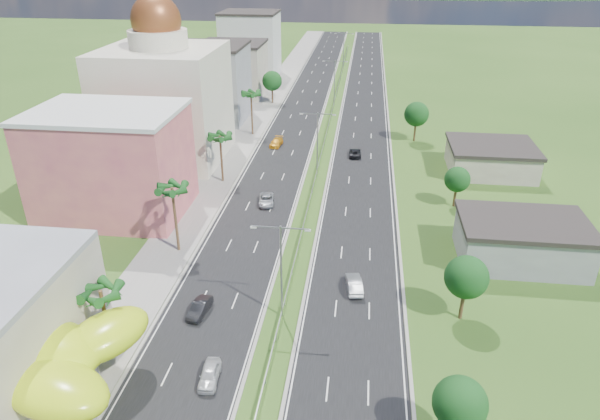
% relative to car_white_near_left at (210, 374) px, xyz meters
% --- Properties ---
extents(ground, '(500.00, 500.00, 0.00)m').
position_rel_car_white_near_left_xyz_m(ground, '(5.11, 0.25, -0.74)').
color(ground, '#2D5119').
rests_on(ground, ground).
extents(road_left, '(11.00, 260.00, 0.04)m').
position_rel_car_white_near_left_xyz_m(road_left, '(-2.39, 90.25, -0.72)').
color(road_left, black).
rests_on(road_left, ground).
extents(road_right, '(11.00, 260.00, 0.04)m').
position_rel_car_white_near_left_xyz_m(road_right, '(12.61, 90.25, -0.72)').
color(road_right, black).
rests_on(road_right, ground).
extents(sidewalk_left, '(7.00, 260.00, 0.12)m').
position_rel_car_white_near_left_xyz_m(sidewalk_left, '(-11.89, 90.25, -0.68)').
color(sidewalk_left, gray).
rests_on(sidewalk_left, ground).
extents(median_guardrail, '(0.10, 216.06, 0.76)m').
position_rel_car_white_near_left_xyz_m(median_guardrail, '(5.11, 72.24, -0.12)').
color(median_guardrail, gray).
rests_on(median_guardrail, ground).
extents(streetlight_median_b, '(6.04, 0.25, 11.00)m').
position_rel_car_white_near_left_xyz_m(streetlight_median_b, '(5.11, 10.25, 6.01)').
color(streetlight_median_b, gray).
rests_on(streetlight_median_b, ground).
extents(streetlight_median_c, '(6.04, 0.25, 11.00)m').
position_rel_car_white_near_left_xyz_m(streetlight_median_c, '(5.11, 50.25, 6.01)').
color(streetlight_median_c, gray).
rests_on(streetlight_median_c, ground).
extents(streetlight_median_d, '(6.04, 0.25, 11.00)m').
position_rel_car_white_near_left_xyz_m(streetlight_median_d, '(5.11, 95.25, 6.01)').
color(streetlight_median_d, gray).
rests_on(streetlight_median_d, ground).
extents(streetlight_median_e, '(6.04, 0.25, 11.00)m').
position_rel_car_white_near_left_xyz_m(streetlight_median_e, '(5.11, 140.25, 6.01)').
color(streetlight_median_e, gray).
rests_on(streetlight_median_e, ground).
extents(lime_canopy, '(18.00, 15.00, 7.40)m').
position_rel_car_white_near_left_xyz_m(lime_canopy, '(-14.89, -3.76, 4.25)').
color(lime_canopy, '#C0E115').
rests_on(lime_canopy, ground).
extents(pink_shophouse, '(20.00, 15.00, 15.00)m').
position_rel_car_white_near_left_xyz_m(pink_shophouse, '(-22.89, 32.25, 6.76)').
color(pink_shophouse, '#C14F65').
rests_on(pink_shophouse, ground).
extents(domed_building, '(20.00, 20.00, 28.70)m').
position_rel_car_white_near_left_xyz_m(domed_building, '(-22.89, 55.25, 10.61)').
color(domed_building, beige).
rests_on(domed_building, ground).
extents(midrise_grey, '(16.00, 15.00, 16.00)m').
position_rel_car_white_near_left_xyz_m(midrise_grey, '(-21.89, 80.25, 7.26)').
color(midrise_grey, gray).
rests_on(midrise_grey, ground).
extents(midrise_beige, '(16.00, 15.00, 13.00)m').
position_rel_car_white_near_left_xyz_m(midrise_beige, '(-21.89, 102.25, 5.76)').
color(midrise_beige, '#A59888').
rests_on(midrise_beige, ground).
extents(midrise_white, '(16.00, 15.00, 18.00)m').
position_rel_car_white_near_left_xyz_m(midrise_white, '(-21.89, 125.25, 8.26)').
color(midrise_white, silver).
rests_on(midrise_white, ground).
extents(shed_near, '(15.00, 10.00, 5.00)m').
position_rel_car_white_near_left_xyz_m(shed_near, '(33.11, 25.25, 1.76)').
color(shed_near, gray).
rests_on(shed_near, ground).
extents(shed_far, '(14.00, 12.00, 4.40)m').
position_rel_car_white_near_left_xyz_m(shed_far, '(35.11, 55.25, 1.46)').
color(shed_far, '#A59888').
rests_on(shed_far, ground).
extents(palm_tree_b, '(3.60, 3.60, 8.10)m').
position_rel_car_white_near_left_xyz_m(palm_tree_b, '(-10.39, 2.25, 6.32)').
color(palm_tree_b, '#47301C').
rests_on(palm_tree_b, ground).
extents(palm_tree_c, '(3.60, 3.60, 9.60)m').
position_rel_car_white_near_left_xyz_m(palm_tree_c, '(-10.39, 22.25, 7.76)').
color(palm_tree_c, '#47301C').
rests_on(palm_tree_c, ground).
extents(palm_tree_d, '(3.60, 3.60, 8.60)m').
position_rel_car_white_near_left_xyz_m(palm_tree_d, '(-10.39, 45.25, 6.80)').
color(palm_tree_d, '#47301C').
rests_on(palm_tree_d, ground).
extents(palm_tree_e, '(3.60, 3.60, 9.40)m').
position_rel_car_white_near_left_xyz_m(palm_tree_e, '(-10.39, 70.25, 7.57)').
color(palm_tree_e, '#47301C').
rests_on(palm_tree_e, ground).
extents(leafy_tree_lfar, '(4.90, 4.90, 8.05)m').
position_rel_car_white_near_left_xyz_m(leafy_tree_lfar, '(-10.39, 95.25, 4.84)').
color(leafy_tree_lfar, '#47301C').
rests_on(leafy_tree_lfar, ground).
extents(leafy_tree_ra, '(4.20, 4.20, 6.90)m').
position_rel_car_white_near_left_xyz_m(leafy_tree_ra, '(21.11, -4.75, 4.03)').
color(leafy_tree_ra, '#47301C').
rests_on(leafy_tree_ra, ground).
extents(leafy_tree_rb, '(4.55, 4.55, 7.47)m').
position_rel_car_white_near_left_xyz_m(leafy_tree_rb, '(24.11, 12.25, 4.44)').
color(leafy_tree_rb, '#47301C').
rests_on(leafy_tree_rb, ground).
extents(leafy_tree_rc, '(3.85, 3.85, 6.33)m').
position_rel_car_white_near_left_xyz_m(leafy_tree_rc, '(27.11, 40.25, 3.63)').
color(leafy_tree_rc, '#47301C').
rests_on(leafy_tree_rc, ground).
extents(leafy_tree_rd, '(4.90, 4.90, 8.05)m').
position_rel_car_white_near_left_xyz_m(leafy_tree_rd, '(23.11, 70.25, 4.84)').
color(leafy_tree_rd, '#47301C').
rests_on(leafy_tree_rd, ground).
extents(car_white_near_left, '(1.96, 4.24, 1.40)m').
position_rel_car_white_near_left_xyz_m(car_white_near_left, '(0.00, 0.00, 0.00)').
color(car_white_near_left, silver).
rests_on(car_white_near_left, road_left).
extents(car_dark_left, '(1.99, 4.39, 1.40)m').
position_rel_car_white_near_left_xyz_m(car_dark_left, '(-3.78, 9.56, -0.00)').
color(car_dark_left, black).
rests_on(car_dark_left, road_left).
extents(car_silver_mid_left, '(2.90, 5.06, 1.33)m').
position_rel_car_white_near_left_xyz_m(car_silver_mid_left, '(-1.50, 37.38, -0.04)').
color(car_silver_mid_left, '#9A9DA1').
rests_on(car_silver_mid_left, road_left).
extents(car_yellow_far_left, '(2.40, 4.97, 1.40)m').
position_rel_car_white_near_left_xyz_m(car_yellow_far_left, '(-4.26, 63.81, -0.00)').
color(car_yellow_far_left, orange).
rests_on(car_yellow_far_left, road_left).
extents(car_silver_right, '(2.27, 4.82, 1.53)m').
position_rel_car_white_near_left_xyz_m(car_silver_right, '(12.66, 16.07, 0.06)').
color(car_silver_right, '#9C9EA3').
rests_on(car_silver_right, road_right).
extents(car_dark_far_right, '(2.27, 4.71, 1.29)m').
position_rel_car_white_near_left_xyz_m(car_dark_far_right, '(11.43, 59.94, -0.06)').
color(car_dark_far_right, black).
rests_on(car_dark_far_right, road_right).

